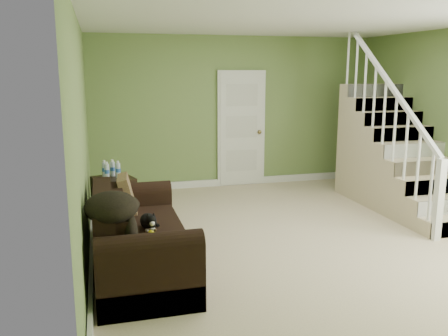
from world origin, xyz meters
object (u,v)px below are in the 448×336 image
sofa (136,241)px  banana (152,234)px  side_table (114,198)px  cat (149,222)px

sofa → banana: sofa is taller
sofa → side_table: (-0.16, 1.79, -0.01)m
cat → banana: cat is taller
side_table → banana: side_table is taller
sofa → side_table: size_ratio=2.54×
side_table → cat: side_table is taller
sofa → banana: size_ratio=10.64×
cat → sofa: bearing=151.5°
side_table → banana: (0.29, -2.08, 0.17)m
sofa → banana: (0.13, -0.29, 0.16)m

